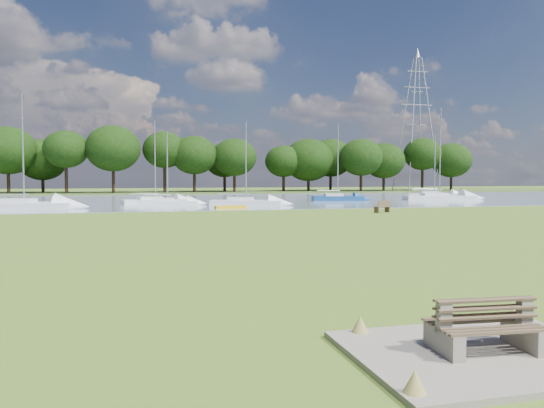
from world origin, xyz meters
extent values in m
plane|color=olive|center=(0.00, 0.00, 0.00)|extent=(220.00, 220.00, 0.00)
cube|color=gray|center=(0.00, 42.00, 0.00)|extent=(220.00, 40.00, 0.10)
cube|color=#4C6626|center=(0.00, 72.00, 0.00)|extent=(220.00, 20.00, 0.40)
cube|color=gray|center=(0.00, -14.00, 0.05)|extent=(4.20, 3.20, 0.10)
cube|color=gray|center=(-0.69, -13.95, 0.30)|extent=(0.28, 0.99, 0.41)
cube|color=gray|center=(-0.69, -13.95, 0.68)|extent=(0.22, 0.18, 0.51)
cube|color=gray|center=(0.69, -14.05, 0.30)|extent=(0.28, 0.99, 0.41)
cube|color=gray|center=(0.69, -14.05, 0.68)|extent=(0.22, 0.18, 0.51)
cube|color=brown|center=(-0.02, -14.31, 0.52)|extent=(1.69, 0.50, 0.04)
cube|color=brown|center=(-0.01, -14.07, 0.80)|extent=(1.67, 0.25, 0.41)
cube|color=brown|center=(0.02, -13.69, 0.52)|extent=(1.69, 0.50, 0.04)
cube|color=brown|center=(0.01, -13.93, 0.80)|extent=(1.67, 0.25, 0.41)
cube|color=brown|center=(12.83, 16.62, 0.23)|extent=(0.26, 0.45, 0.46)
cube|color=brown|center=(14.02, 17.18, 0.23)|extent=(0.26, 0.45, 0.46)
cube|color=brown|center=(13.43, 16.90, 0.46)|extent=(1.56, 1.05, 0.05)
cube|color=brown|center=(13.51, 16.72, 0.71)|extent=(1.39, 0.68, 0.45)
cube|color=gold|center=(2.63, 24.00, 0.19)|extent=(2.83, 1.06, 0.28)
cylinder|color=#999999|center=(44.42, 67.85, 12.68)|extent=(0.22, 0.22, 24.96)
cylinder|color=#999999|center=(48.72, 67.85, 12.68)|extent=(0.22, 0.22, 24.96)
cylinder|color=#999999|center=(44.42, 72.15, 12.68)|extent=(0.22, 0.22, 24.96)
cylinder|color=#999999|center=(48.72, 72.15, 12.68)|extent=(0.22, 0.22, 24.96)
cube|color=#999999|center=(46.57, 70.00, 16.43)|extent=(6.46, 0.14, 0.14)
cube|color=#999999|center=(46.57, 70.00, 19.67)|extent=(5.35, 0.14, 0.14)
cube|color=#999999|center=(46.57, 70.00, 22.67)|extent=(4.24, 0.14, 0.14)
cone|color=#999999|center=(46.57, 70.00, 26.09)|extent=(1.11, 1.11, 1.84)
cylinder|color=black|center=(-23.00, 68.00, 2.03)|extent=(0.48, 0.48, 3.65)
ellipsoid|color=black|center=(-23.00, 68.00, 6.49)|extent=(6.70, 6.70, 5.69)
cylinder|color=black|center=(-16.00, 68.00, 2.16)|extent=(0.48, 0.48, 3.93)
ellipsoid|color=black|center=(-16.00, 68.00, 6.96)|extent=(7.65, 7.65, 6.50)
cylinder|color=black|center=(-9.00, 68.00, 1.75)|extent=(0.48, 0.48, 3.10)
ellipsoid|color=black|center=(-9.00, 68.00, 5.54)|extent=(8.61, 8.61, 7.32)
cylinder|color=black|center=(-2.00, 68.00, 1.89)|extent=(0.48, 0.48, 3.37)
ellipsoid|color=black|center=(-2.00, 68.00, 6.01)|extent=(6.70, 6.70, 5.69)
cylinder|color=black|center=(5.00, 68.00, 2.03)|extent=(0.48, 0.48, 3.65)
ellipsoid|color=black|center=(5.00, 68.00, 6.49)|extent=(7.65, 7.65, 6.50)
cylinder|color=black|center=(12.00, 68.00, 2.16)|extent=(0.48, 0.48, 3.93)
ellipsoid|color=black|center=(12.00, 68.00, 6.96)|extent=(8.61, 8.61, 7.32)
cylinder|color=black|center=(19.00, 68.00, 1.75)|extent=(0.48, 0.48, 3.10)
ellipsoid|color=black|center=(19.00, 68.00, 5.54)|extent=(6.70, 6.70, 5.69)
cylinder|color=black|center=(26.00, 68.00, 1.89)|extent=(0.48, 0.48, 3.37)
ellipsoid|color=black|center=(26.00, 68.00, 6.01)|extent=(7.65, 7.65, 6.50)
cylinder|color=black|center=(33.00, 68.00, 2.03)|extent=(0.48, 0.48, 3.65)
ellipsoid|color=black|center=(33.00, 68.00, 6.49)|extent=(8.61, 8.61, 7.32)
cylinder|color=black|center=(40.00, 68.00, 2.16)|extent=(0.48, 0.48, 3.93)
ellipsoid|color=black|center=(40.00, 68.00, 6.96)|extent=(6.70, 6.70, 5.69)
cylinder|color=black|center=(47.00, 68.00, 1.75)|extent=(0.48, 0.48, 3.10)
ellipsoid|color=black|center=(47.00, 68.00, 5.54)|extent=(7.65, 7.65, 6.50)
cylinder|color=black|center=(54.00, 68.00, 1.89)|extent=(0.48, 0.48, 3.37)
ellipsoid|color=black|center=(54.00, 68.00, 6.01)|extent=(8.61, 8.61, 7.32)
cube|color=silver|center=(4.96, 28.69, 0.41)|extent=(7.06, 4.07, 0.71)
cube|color=silver|center=(4.45, 28.87, 0.84)|extent=(2.75, 2.21, 0.46)
cylinder|color=#A5A8AD|center=(4.96, 28.69, 4.33)|extent=(0.12, 0.12, 7.55)
cube|color=silver|center=(-2.33, 30.90, 0.38)|extent=(5.80, 2.15, 0.65)
cube|color=silver|center=(-2.78, 30.95, 0.77)|extent=(2.10, 1.44, 0.42)
cylinder|color=#A5A8AD|center=(-2.33, 30.90, 3.85)|extent=(0.11, 0.11, 6.67)
cube|color=navy|center=(17.25, 36.02, 0.42)|extent=(6.07, 2.60, 0.74)
cube|color=silver|center=(16.79, 36.10, 0.87)|extent=(2.24, 1.62, 0.48)
cylinder|color=#A5A8AD|center=(17.25, 36.02, 4.73)|extent=(0.13, 0.13, 8.29)
cube|color=silver|center=(33.13, 41.51, 0.42)|extent=(7.17, 4.11, 0.74)
cube|color=silver|center=(32.61, 41.70, 0.87)|extent=(2.79, 2.23, 0.48)
cylinder|color=#A5A8AD|center=(33.13, 41.51, 4.51)|extent=(0.13, 0.13, 7.86)
cube|color=silver|center=(29.78, 34.94, 0.43)|extent=(8.57, 3.76, 0.76)
cube|color=silver|center=(29.13, 35.06, 0.89)|extent=(3.18, 2.31, 0.49)
cylinder|color=#A5A8AD|center=(29.78, 34.94, 5.73)|extent=(0.13, 0.13, 10.28)
cube|color=silver|center=(-14.64, 28.32, 0.45)|extent=(8.60, 4.06, 0.79)
cube|color=silver|center=(-15.29, 28.46, 0.93)|extent=(3.23, 2.41, 0.51)
cylinder|color=#A5A8AD|center=(-14.64, 28.32, 5.31)|extent=(0.14, 0.14, 9.38)
cube|color=silver|center=(-3.37, 34.00, 0.38)|extent=(6.89, 3.29, 0.67)
cube|color=silver|center=(-3.89, 33.88, 0.79)|extent=(2.59, 1.94, 0.43)
cylinder|color=#A5A8AD|center=(-3.37, 34.00, 4.49)|extent=(0.11, 0.11, 7.93)
camera|label=1|loc=(-5.31, -21.15, 2.86)|focal=35.00mm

